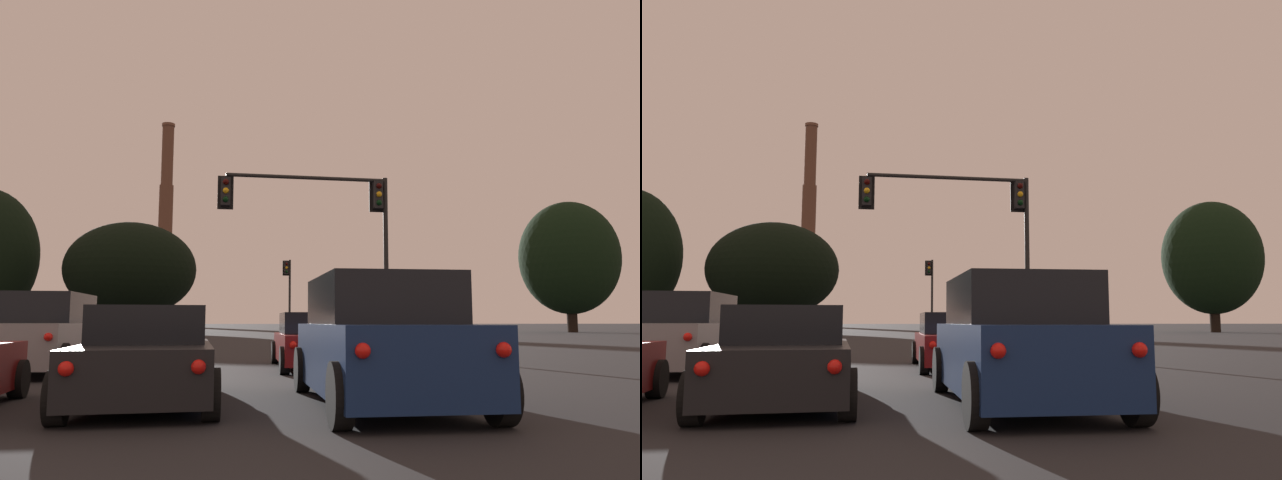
{
  "view_description": "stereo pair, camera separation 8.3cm",
  "coord_description": "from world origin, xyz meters",
  "views": [
    {
      "loc": [
        0.84,
        0.31,
        1.2
      ],
      "look_at": [
        7.35,
        37.38,
        6.12
      ],
      "focal_mm": 35.0,
      "sensor_mm": 36.0,
      "label": 1
    },
    {
      "loc": [
        0.92,
        0.3,
        1.2
      ],
      "look_at": [
        7.35,
        37.38,
        6.12
      ],
      "focal_mm": 35.0,
      "sensor_mm": 36.0,
      "label": 2
    }
  ],
  "objects": [
    {
      "name": "sedan_right_lane_front",
      "position": [
        3.5,
        16.52,
        0.67
      ],
      "size": [
        2.2,
        4.78,
        1.43
      ],
      "rotation": [
        0.0,
        0.0,
        -0.05
      ],
      "color": "maroon",
      "rests_on": "ground_plane"
    },
    {
      "name": "treeline_far_left",
      "position": [
        -7.47,
        68.08,
        6.59
      ],
      "size": [
        13.56,
        12.2,
        11.58
      ],
      "color": "black",
      "rests_on": "ground_plane"
    },
    {
      "name": "suv_right_lane_second",
      "position": [
        3.29,
        9.19,
        0.9
      ],
      "size": [
        2.26,
        4.96,
        1.86
      ],
      "rotation": [
        0.0,
        0.0,
        -0.04
      ],
      "color": "navy",
      "rests_on": "ground_plane"
    },
    {
      "name": "treeline_right_mid",
      "position": [
        40.21,
        63.65,
        8.24
      ],
      "size": [
        11.06,
        9.96,
        14.55
      ],
      "color": "black",
      "rests_on": "ground_plane"
    },
    {
      "name": "traffic_light_far_right",
      "position": [
        7.1,
        51.09,
        4.08
      ],
      "size": [
        0.78,
        0.5,
        6.23
      ],
      "color": "black",
      "rests_on": "ground_plane"
    },
    {
      "name": "sedan_center_lane_second",
      "position": [
        -0.06,
        10.08,
        0.67
      ],
      "size": [
        2.09,
        4.74,
        1.43
      ],
      "rotation": [
        0.0,
        0.0,
        0.02
      ],
      "color": "black",
      "rests_on": "ground_plane"
    },
    {
      "name": "traffic_light_overhead_right",
      "position": [
        5.25,
        22.85,
        5.11
      ],
      "size": [
        6.51,
        0.5,
        6.64
      ],
      "color": "black",
      "rests_on": "ground_plane"
    },
    {
      "name": "suv_left_lane_front",
      "position": [
        -3.02,
        16.0,
        0.9
      ],
      "size": [
        2.23,
        4.95,
        1.86
      ],
      "rotation": [
        0.0,
        0.0,
        -0.03
      ],
      "color": "gray",
      "rests_on": "ground_plane"
    },
    {
      "name": "smokestack",
      "position": [
        -11.07,
        164.16,
        20.78
      ],
      "size": [
        6.73,
        6.73,
        53.02
      ],
      "color": "#523427",
      "rests_on": "ground_plane"
    }
  ]
}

